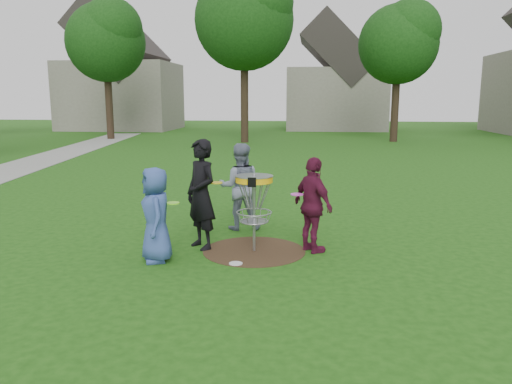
# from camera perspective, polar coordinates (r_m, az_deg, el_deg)

# --- Properties ---
(ground) EXTENTS (100.00, 100.00, 0.00)m
(ground) POSITION_cam_1_polar(r_m,az_deg,el_deg) (8.82, -0.21, -6.76)
(ground) COLOR #19470F
(ground) RESTS_ON ground
(dirt_patch) EXTENTS (1.80, 1.80, 0.01)m
(dirt_patch) POSITION_cam_1_polar(r_m,az_deg,el_deg) (8.82, -0.21, -6.73)
(dirt_patch) COLOR #47331E
(dirt_patch) RESTS_ON ground
(player_blue) EXTENTS (0.76, 0.90, 1.56)m
(player_blue) POSITION_cam_1_polar(r_m,az_deg,el_deg) (8.27, -11.37, -2.57)
(player_blue) COLOR #365096
(player_blue) RESTS_ON ground
(player_black) EXTENTS (0.83, 0.83, 1.95)m
(player_black) POSITION_cam_1_polar(r_m,az_deg,el_deg) (8.83, -6.29, -0.28)
(player_black) COLOR black
(player_black) RESTS_ON ground
(player_grey) EXTENTS (0.95, 0.79, 1.76)m
(player_grey) POSITION_cam_1_polar(r_m,az_deg,el_deg) (10.09, -1.87, 0.61)
(player_grey) COLOR slate
(player_grey) RESTS_ON ground
(player_maroon) EXTENTS (0.91, 1.02, 1.66)m
(player_maroon) POSITION_cam_1_polar(r_m,az_deg,el_deg) (8.63, 6.54, -1.50)
(player_maroon) COLOR #5A1431
(player_maroon) RESTS_ON ground
(disc_on_grass) EXTENTS (0.22, 0.22, 0.02)m
(disc_on_grass) POSITION_cam_1_polar(r_m,az_deg,el_deg) (8.15, -2.33, -8.18)
(disc_on_grass) COLOR white
(disc_on_grass) RESTS_ON ground
(disc_golf_basket) EXTENTS (0.66, 0.67, 1.38)m
(disc_golf_basket) POSITION_cam_1_polar(r_m,az_deg,el_deg) (8.57, -0.22, -0.25)
(disc_golf_basket) COLOR #9EA0A5
(disc_golf_basket) RESTS_ON ground
(held_discs) EXTENTS (2.23, 2.01, 0.26)m
(held_discs) POSITION_cam_1_polar(r_m,az_deg,el_deg) (8.80, -2.65, 0.32)
(held_discs) COLOR #84FF1C
(held_discs) RESTS_ON ground
(tree_row) EXTENTS (51.20, 17.42, 9.90)m
(tree_row) POSITION_cam_1_polar(r_m,az_deg,el_deg) (29.25, 5.46, 17.67)
(tree_row) COLOR #38281C
(tree_row) RESTS_ON ground
(house_row) EXTENTS (44.50, 10.65, 11.62)m
(house_row) POSITION_cam_1_polar(r_m,az_deg,el_deg) (41.63, 11.80, 12.57)
(house_row) COLOR gray
(house_row) RESTS_ON ground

